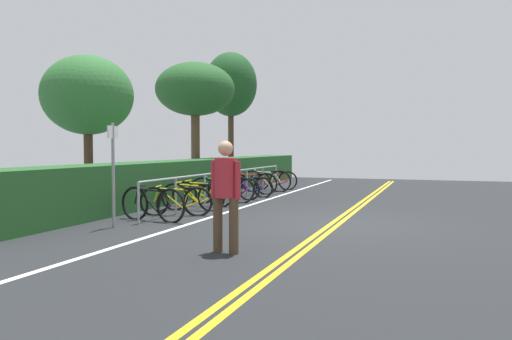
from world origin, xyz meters
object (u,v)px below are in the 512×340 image
Objects in this scene: bicycle_8 at (266,181)px; pedestrian at (226,189)px; bicycle_6 at (248,187)px; bicycle_0 at (152,204)px; sign_post_near at (113,164)px; tree_far_right at (195,90)px; bicycle_7 at (252,184)px; bicycle_9 at (274,180)px; bike_rack at (228,178)px; bicycle_3 at (202,194)px; tree_extra at (231,85)px; bicycle_2 at (193,197)px; tree_mid at (88,96)px; bicycle_4 at (222,190)px; bicycle_1 at (176,201)px; bicycle_5 at (234,188)px.

pedestrian is (-9.74, -2.66, 0.57)m from bicycle_8.
bicycle_0 is at bearing 179.32° from bicycle_6.
sign_post_near is 0.43× the size of tree_far_right.
bicycle_7 reaches higher than bicycle_9.
bike_rack is at bearing 176.07° from bicycle_6.
bicycle_3 is at bearing 175.83° from bicycle_6.
pedestrian reaches higher than bicycle_9.
tree_extra is (4.03, 0.24, 0.66)m from tree_far_right.
bicycle_2 is 7.51m from tree_far_right.
tree_extra reaches higher than tree_mid.
tree_far_right is at bearing 26.06° from bicycle_2.
bike_rack is at bearing -157.95° from tree_extra.
bicycle_0 is 1.03× the size of pedestrian.
bicycle_4 is at bearing 24.14° from pedestrian.
bicycle_0 is (-4.11, -0.03, -0.30)m from bike_rack.
bicycle_3 is 4.67m from bicycle_8.
tree_extra is (10.07, 3.19, 4.00)m from bicycle_2.
bicycle_9 is (4.62, -0.03, -0.02)m from bicycle_4.
bicycle_2 is at bearing -170.46° from bicycle_3.
bicycle_3 is at bearing 178.10° from bicycle_9.
bicycle_6 is at bearing -1.05° from bicycle_2.
pedestrian reaches higher than bicycle_6.
bicycle_8 is (5.49, -0.04, 0.03)m from bicycle_2.
bicycle_1 is at bearing -3.71° from bicycle_0.
sign_post_near reaches higher than bicycle_4.
bike_rack is 5.65× the size of bicycle_5.
bicycle_6 is at bearing -4.17° from bicycle_3.
tree_far_right is at bearing -176.63° from tree_extra.
pedestrian is (-10.62, -2.66, 0.60)m from bicycle_9.
bicycle_0 is at bearing 179.70° from bicycle_9.
bicycle_0 is 0.91m from bicycle_1.
bike_rack is 2.28m from bicycle_2.
bicycle_4 reaches higher than bicycle_1.
bicycle_1 is 7.30m from bicycle_9.
bicycle_4 is at bearing -177.31° from bicycle_7.
bicycle_9 reaches higher than bicycle_6.
pedestrian is (-3.31, -2.64, 0.61)m from bicycle_1.
bike_rack is at bearing -63.17° from tree_mid.
bicycle_2 is 0.41× the size of tree_mid.
tree_far_right reaches higher than bicycle_4.
bicycle_0 is at bearing -124.32° from tree_mid.
pedestrian is at bearing -164.72° from bicycle_8.
bicycle_8 is (4.66, -0.18, 0.04)m from bicycle_3.
bicycle_7 is at bearing -151.23° from tree_extra.
tree_mid reaches higher than bicycle_9.
bicycle_6 is 1.03× the size of bicycle_7.
bicycle_6 is (1.39, -0.10, -0.34)m from bike_rack.
bicycle_9 is at bearing 0.13° from bicycle_1.
bicycle_8 is at bearing -1.97° from bicycle_5.
sign_post_near is 0.50× the size of tree_mid.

